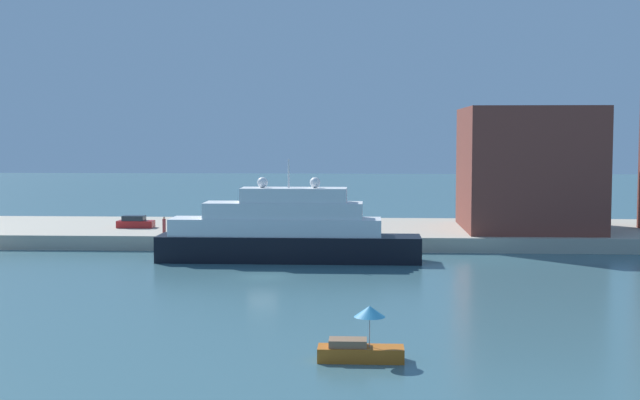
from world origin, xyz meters
TOP-DOWN VIEW (x-y plane):
  - ground at (0.00, 0.00)m, footprint 400.00×400.00m
  - quay_dock at (0.00, 26.72)m, footprint 110.00×21.44m
  - large_yacht at (1.03, 9.42)m, footprint 25.12×4.39m
  - small_motorboat at (8.55, -27.15)m, footprint 4.61×1.69m
  - harbor_building at (26.74, 25.28)m, footprint 14.25×15.91m
  - parked_car at (-17.50, 24.20)m, footprint 4.11×1.73m
  - person_figure at (-13.02, 19.28)m, footprint 0.36×0.36m
  - mooring_bollard at (-0.96, 17.64)m, footprint 0.53×0.53m

SIDE VIEW (x-z plane):
  - ground at x=0.00m, z-range 0.00..0.00m
  - quay_dock at x=0.00m, z-range 0.00..1.55m
  - small_motorboat at x=8.55m, z-range -0.56..2.43m
  - mooring_bollard at x=-0.96m, z-range 1.55..2.38m
  - parked_car at x=-17.50m, z-range 1.45..2.84m
  - person_figure at x=-13.02m, z-range 1.49..3.23m
  - large_yacht at x=1.03m, z-range -2.10..7.69m
  - harbor_building at x=26.74m, z-range 1.55..15.11m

